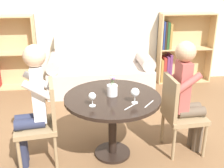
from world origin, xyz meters
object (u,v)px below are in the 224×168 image
Objects in this scene: bookshelf_left at (0,56)px; flower_vase at (112,89)px; couch at (100,72)px; bookshelf_right at (177,50)px; chair_left at (42,120)px; person_left at (32,103)px; person_right at (188,94)px; wine_glass_right at (135,93)px; wine_glass_left at (92,96)px; chair_right at (179,111)px.

flower_vase is (1.71, -2.18, 0.21)m from bookshelf_left.
couch is 1.49m from bookshelf_right.
person_left is at bearing -84.72° from chair_left.
person_right is (-0.62, -2.20, 0.10)m from bookshelf_right.
wine_glass_right is at bearing -84.53° from couch.
couch is 12.53× the size of wine_glass_left.
couch is at bearing 152.01° from chair_left.
chair_left is at bearing -66.48° from bookshelf_left.
wine_glass_left is at bearing -95.83° from couch.
bookshelf_left is 2.84m from wine_glass_left.
chair_right reaches higher than wine_glass_right.
flower_vase is (-0.20, 0.21, -0.04)m from wine_glass_right.
chair_left is 0.79m from flower_vase.
couch is 1.36× the size of person_left.
person_left is at bearing 165.92° from wine_glass_left.
bookshelf_right reaches higher than wine_glass_right.
person_right is 0.82m from flower_vase.
wine_glass_left is at bearing 64.39° from chair_left.
person_left is at bearing -174.52° from flower_vase.
couch is 1.95× the size of chair_right.
wine_glass_right is (-1.24, -2.38, 0.23)m from bookshelf_right.
person_right is (0.82, -1.92, 0.38)m from couch.
bookshelf_left is 1.41× the size of chair_left.
chair_left is 1.00m from wine_glass_right.
bookshelf_right is at bearing -21.70° from chair_right.
bookshelf_left is 3.06m from wine_glass_right.
bookshelf_right is 9.05× the size of wine_glass_left.
wine_glass_right is 0.29m from flower_vase.
person_left reaches higher than wine_glass_right.
bookshelf_right is 1.41× the size of chair_left.
wine_glass_right is at bearing 73.63° from chair_left.
bookshelf_right is at bearing 56.51° from flower_vase.
bookshelf_right is at bearing 128.31° from chair_left.
bookshelf_right is 2.93m from wine_glass_left.
chair_right is 0.65m from wine_glass_right.
person_right is 0.66m from wine_glass_right.
wine_glass_left is 0.55× the size of flower_vase.
chair_left is 6.44× the size of wine_glass_left.
wine_glass_left is 0.32m from flower_vase.
chair_right is at bearing 11.98° from wine_glass_left.
wine_glass_left is at bearing -58.22° from bookshelf_left.
person_left is (-2.26, -2.26, 0.11)m from bookshelf_right.
person_right reaches higher than chair_right.
chair_right is at bearing 83.80° from chair_left.
person_right reaches higher than bookshelf_left.
bookshelf_left is (-1.71, 0.27, 0.27)m from couch.
flower_vase is (-1.44, -2.18, 0.19)m from bookshelf_right.
person_left is 8.22× the size of wine_glass_right.
person_right is at bearing -40.96° from bookshelf_left.
person_left is 0.63m from wine_glass_left.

